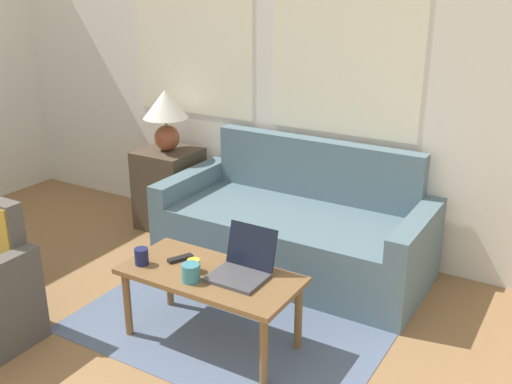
# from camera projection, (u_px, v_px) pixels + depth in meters

# --- Properties ---
(wall_back) EXTENTS (6.19, 0.06, 2.60)m
(wall_back) POSITION_uv_depth(u_px,v_px,m) (274.00, 70.00, 4.45)
(wall_back) COLOR white
(wall_back) RESTS_ON ground_plane
(rug) EXTENTS (1.82, 1.87, 0.01)m
(rug) POSITION_uv_depth(u_px,v_px,m) (257.00, 300.00, 3.86)
(rug) COLOR slate
(rug) RESTS_ON ground_plane
(couch) EXTENTS (1.87, 0.85, 0.87)m
(couch) POSITION_uv_depth(u_px,v_px,m) (297.00, 231.00, 4.25)
(couch) COLOR slate
(couch) RESTS_ON ground_plane
(side_table) EXTENTS (0.45, 0.45, 0.65)m
(side_table) POSITION_uv_depth(u_px,v_px,m) (170.00, 188.00, 4.91)
(side_table) COLOR #4C3D2D
(side_table) RESTS_ON ground_plane
(table_lamp) EXTENTS (0.35, 0.35, 0.48)m
(table_lamp) POSITION_uv_depth(u_px,v_px,m) (166.00, 112.00, 4.68)
(table_lamp) COLOR brown
(table_lamp) RESTS_ON side_table
(coffee_table) EXTENTS (1.01, 0.48, 0.44)m
(coffee_table) POSITION_uv_depth(u_px,v_px,m) (210.00, 282.00, 3.32)
(coffee_table) COLOR brown
(coffee_table) RESTS_ON ground_plane
(laptop) EXTENTS (0.30, 0.31, 0.25)m
(laptop) POSITION_uv_depth(u_px,v_px,m) (243.00, 266.00, 3.26)
(laptop) COLOR #47474C
(laptop) RESTS_ON coffee_table
(cup_navy) EXTENTS (0.10, 0.10, 0.10)m
(cup_navy) POSITION_uv_depth(u_px,v_px,m) (191.00, 273.00, 3.20)
(cup_navy) COLOR teal
(cup_navy) RESTS_ON coffee_table
(cup_yellow) EXTENTS (0.07, 0.07, 0.07)m
(cup_yellow) POSITION_uv_depth(u_px,v_px,m) (194.00, 265.00, 3.31)
(cup_yellow) COLOR gold
(cup_yellow) RESTS_ON coffee_table
(cup_white) EXTENTS (0.08, 0.08, 0.10)m
(cup_white) POSITION_uv_depth(u_px,v_px,m) (142.00, 256.00, 3.38)
(cup_white) COLOR #191E4C
(cup_white) RESTS_ON coffee_table
(tv_remote) EXTENTS (0.11, 0.15, 0.02)m
(tv_remote) POSITION_uv_depth(u_px,v_px,m) (180.00, 258.00, 3.45)
(tv_remote) COLOR black
(tv_remote) RESTS_ON coffee_table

